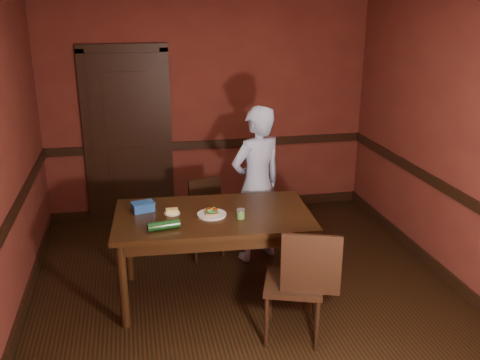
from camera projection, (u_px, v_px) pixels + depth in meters
name	position (u px, v px, depth m)	size (l,w,h in m)	color
floor	(248.00, 299.00, 4.94)	(4.00, 4.50, 0.01)	black
wall_back	(209.00, 109.00, 6.59)	(4.00, 0.02, 2.70)	maroon
wall_front	(356.00, 297.00, 2.42)	(4.00, 0.02, 2.70)	maroon
wall_right	(461.00, 147.00, 4.89)	(0.02, 4.50, 2.70)	maroon
dado_back	(210.00, 144.00, 6.72)	(4.00, 0.03, 0.10)	black
dado_left	(6.00, 228.00, 4.27)	(0.03, 4.50, 0.10)	black
dado_right	(454.00, 193.00, 5.03)	(0.03, 4.50, 0.10)	black
baseboard_back	(211.00, 206.00, 6.99)	(4.00, 0.03, 0.12)	black
baseboard_left	(20.00, 318.00, 4.54)	(0.03, 4.50, 0.12)	black
baseboard_right	(443.00, 272.00, 5.30)	(0.03, 4.50, 0.12)	black
door	(128.00, 134.00, 6.45)	(1.05, 0.07, 2.20)	black
dining_table	(214.00, 255.00, 4.89)	(1.74, 0.98, 0.82)	black
chair_far	(203.00, 219.00, 5.70)	(0.38, 0.38, 0.81)	black
chair_near	(294.00, 281.00, 4.28)	(0.46, 0.46, 0.98)	black
person	(257.00, 184.00, 5.51)	(0.60, 0.39, 1.64)	#AAC1E9
sandwich_plate	(212.00, 213.00, 4.72)	(0.26, 0.26, 0.06)	white
sauce_jar	(241.00, 214.00, 4.65)	(0.07, 0.07, 0.09)	#579840
cheese_saucer	(172.00, 212.00, 4.76)	(0.14, 0.14, 0.04)	white
food_tub	(143.00, 207.00, 4.81)	(0.22, 0.18, 0.08)	blue
wrapped_veg	(164.00, 225.00, 4.43)	(0.08, 0.08, 0.27)	#0D3A12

